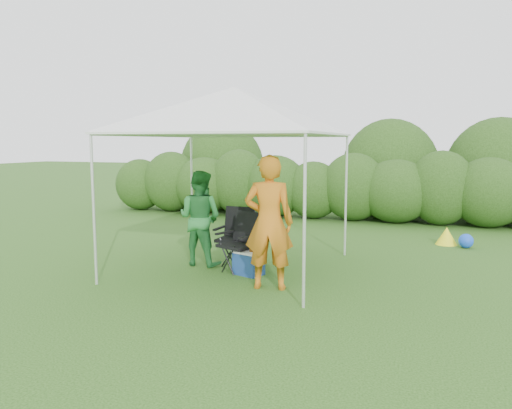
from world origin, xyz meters
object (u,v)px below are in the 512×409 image
(chair_left, at_px, (236,232))
(cooler, at_px, (249,263))
(chair_right, at_px, (241,238))
(woman, at_px, (200,218))
(canopy, at_px, (234,111))
(man, at_px, (269,222))

(chair_left, height_order, cooler, chair_left)
(chair_right, bearing_deg, woman, -166.44)
(cooler, bearing_deg, chair_left, 145.91)
(chair_left, bearing_deg, woman, -150.22)
(canopy, xyz_separation_m, woman, (-0.62, 0.04, -1.69))
(canopy, height_order, chair_left, canopy)
(woman, bearing_deg, cooler, 165.97)
(chair_right, height_order, woman, woman)
(man, height_order, woman, man)
(man, bearing_deg, cooler, -59.27)
(canopy, distance_m, chair_left, 1.97)
(chair_left, bearing_deg, man, -49.52)
(canopy, distance_m, man, 1.96)
(chair_right, bearing_deg, man, -25.34)
(chair_right, height_order, cooler, chair_right)
(canopy, relative_size, chair_left, 3.34)
(chair_left, relative_size, woman, 0.60)
(man, xyz_separation_m, woman, (-1.47, 0.91, -0.15))
(chair_right, relative_size, woman, 0.60)
(chair_left, relative_size, man, 0.51)
(man, distance_m, woman, 1.74)
(canopy, height_order, woman, canopy)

